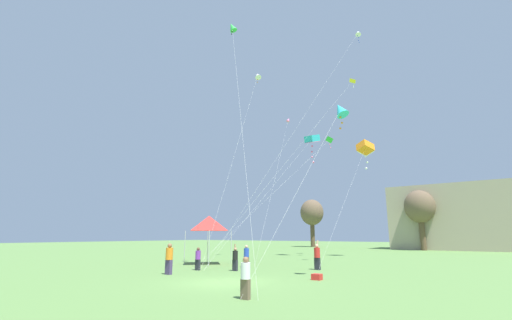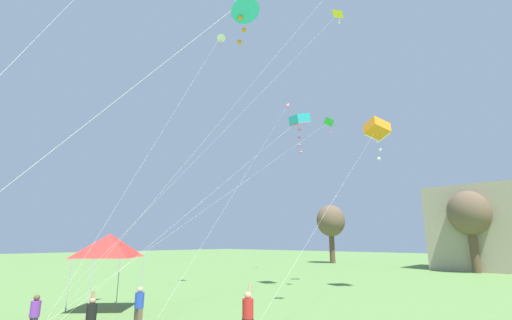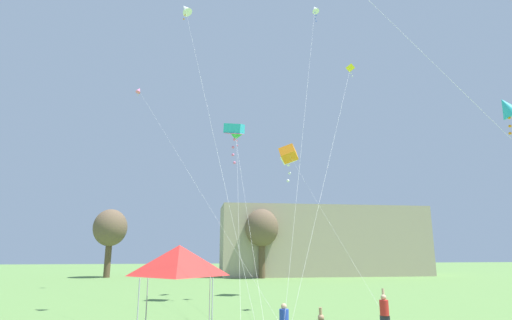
{
  "view_description": "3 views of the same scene",
  "coord_description": "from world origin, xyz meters",
  "px_view_note": "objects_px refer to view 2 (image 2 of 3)",
  "views": [
    {
      "loc": [
        11.81,
        -14.02,
        2.36
      ],
      "look_at": [
        -4.86,
        9.45,
        8.68
      ],
      "focal_mm": 24.0,
      "sensor_mm": 36.0,
      "label": 1
    },
    {
      "loc": [
        10.29,
        -1.16,
        3.55
      ],
      "look_at": [
        -2.97,
        13.32,
        8.21
      ],
      "focal_mm": 24.0,
      "sensor_mm": 36.0,
      "label": 2
    },
    {
      "loc": [
        -7.62,
        -9.75,
        3.72
      ],
      "look_at": [
        -4.39,
        12.39,
        8.79
      ],
      "focal_mm": 28.0,
      "sensor_mm": 36.0,
      "label": 3
    }
  ],
  "objects_px": {
    "person_black_shirt": "(91,317)",
    "kite_yellow_delta_7": "(333,19)",
    "kite_cyan_box_3": "(299,121)",
    "kite_orange_box_8": "(377,129)",
    "person_blue_shirt": "(139,305)",
    "person_red_shirt": "(248,314)",
    "kite_cyan_diamond_1": "(242,3)",
    "kite_pink_diamond_5": "(288,105)",
    "festival_tent": "(109,246)",
    "kite_green_delta_0": "(328,123)",
    "person_purple_shirt": "(35,314)",
    "kite_white_diamond_2": "(221,36)"
  },
  "relations": [
    {
      "from": "kite_cyan_box_3",
      "to": "kite_orange_box_8",
      "type": "xyz_separation_m",
      "value": [
        5.12,
        3.03,
        -1.15
      ]
    },
    {
      "from": "festival_tent",
      "to": "person_purple_shirt",
      "type": "distance_m",
      "value": 5.44
    },
    {
      "from": "kite_yellow_delta_7",
      "to": "kite_green_delta_0",
      "type": "bearing_deg",
      "value": 122.56
    },
    {
      "from": "person_purple_shirt",
      "to": "kite_yellow_delta_7",
      "type": "xyz_separation_m",
      "value": [
        7.78,
        10.45,
        14.71
      ]
    },
    {
      "from": "person_black_shirt",
      "to": "kite_yellow_delta_7",
      "type": "bearing_deg",
      "value": 150.85
    },
    {
      "from": "person_purple_shirt",
      "to": "kite_white_diamond_2",
      "type": "height_order",
      "value": "kite_white_diamond_2"
    },
    {
      "from": "person_red_shirt",
      "to": "person_purple_shirt",
      "type": "height_order",
      "value": "person_red_shirt"
    },
    {
      "from": "person_blue_shirt",
      "to": "festival_tent",
      "type": "bearing_deg",
      "value": 4.63
    },
    {
      "from": "person_black_shirt",
      "to": "kite_cyan_diamond_1",
      "type": "relative_size",
      "value": 0.17
    },
    {
      "from": "kite_cyan_diamond_1",
      "to": "kite_yellow_delta_7",
      "type": "xyz_separation_m",
      "value": [
        -2.68,
        9.8,
        6.04
      ]
    },
    {
      "from": "kite_green_delta_0",
      "to": "kite_cyan_box_3",
      "type": "relative_size",
      "value": 1.19
    },
    {
      "from": "kite_cyan_diamond_1",
      "to": "kite_green_delta_0",
      "type": "bearing_deg",
      "value": 114.75
    },
    {
      "from": "person_blue_shirt",
      "to": "kite_white_diamond_2",
      "type": "bearing_deg",
      "value": -49.41
    },
    {
      "from": "kite_cyan_diamond_1",
      "to": "kite_cyan_box_3",
      "type": "xyz_separation_m",
      "value": [
        -9.84,
        16.55,
        3.65
      ]
    },
    {
      "from": "kite_cyan_diamond_1",
      "to": "kite_white_diamond_2",
      "type": "height_order",
      "value": "kite_white_diamond_2"
    },
    {
      "from": "person_red_shirt",
      "to": "person_purple_shirt",
      "type": "xyz_separation_m",
      "value": [
        -6.54,
        -5.02,
        -0.15
      ]
    },
    {
      "from": "person_black_shirt",
      "to": "kite_orange_box_8",
      "type": "height_order",
      "value": "kite_orange_box_8"
    },
    {
      "from": "person_black_shirt",
      "to": "kite_orange_box_8",
      "type": "xyz_separation_m",
      "value": [
        3.39,
        19.08,
        11.14
      ]
    },
    {
      "from": "person_red_shirt",
      "to": "kite_yellow_delta_7",
      "type": "bearing_deg",
      "value": 13.84
    },
    {
      "from": "kite_white_diamond_2",
      "to": "kite_cyan_diamond_1",
      "type": "bearing_deg",
      "value": -39.26
    },
    {
      "from": "kite_cyan_diamond_1",
      "to": "kite_pink_diamond_5",
      "type": "relative_size",
      "value": 0.41
    },
    {
      "from": "kite_cyan_diamond_1",
      "to": "kite_orange_box_8",
      "type": "bearing_deg",
      "value": 103.57
    },
    {
      "from": "festival_tent",
      "to": "person_blue_shirt",
      "type": "height_order",
      "value": "festival_tent"
    },
    {
      "from": "kite_green_delta_0",
      "to": "kite_yellow_delta_7",
      "type": "relative_size",
      "value": 1.34
    },
    {
      "from": "kite_green_delta_0",
      "to": "kite_pink_diamond_5",
      "type": "bearing_deg",
      "value": 143.56
    },
    {
      "from": "person_blue_shirt",
      "to": "person_red_shirt",
      "type": "height_order",
      "value": "person_red_shirt"
    },
    {
      "from": "person_purple_shirt",
      "to": "kite_cyan_diamond_1",
      "type": "height_order",
      "value": "kite_cyan_diamond_1"
    },
    {
      "from": "person_purple_shirt",
      "to": "person_red_shirt",
      "type": "bearing_deg",
      "value": -77.38
    },
    {
      "from": "person_red_shirt",
      "to": "kite_cyan_box_3",
      "type": "bearing_deg",
      "value": 52.6
    },
    {
      "from": "kite_white_diamond_2",
      "to": "kite_cyan_box_3",
      "type": "distance_m",
      "value": 9.6
    },
    {
      "from": "festival_tent",
      "to": "kite_green_delta_0",
      "type": "relative_size",
      "value": 0.18
    },
    {
      "from": "person_blue_shirt",
      "to": "kite_green_delta_0",
      "type": "bearing_deg",
      "value": -78.28
    },
    {
      "from": "kite_green_delta_0",
      "to": "kite_white_diamond_2",
      "type": "distance_m",
      "value": 11.81
    },
    {
      "from": "kite_green_delta_0",
      "to": "kite_orange_box_8",
      "type": "bearing_deg",
      "value": -7.44
    },
    {
      "from": "person_blue_shirt",
      "to": "kite_orange_box_8",
      "type": "xyz_separation_m",
      "value": [
        4.21,
        16.72,
        11.11
      ]
    },
    {
      "from": "kite_cyan_diamond_1",
      "to": "kite_white_diamond_2",
      "type": "distance_m",
      "value": 20.78
    },
    {
      "from": "person_purple_shirt",
      "to": "kite_orange_box_8",
      "type": "height_order",
      "value": "kite_orange_box_8"
    },
    {
      "from": "kite_pink_diamond_5",
      "to": "person_black_shirt",
      "type": "bearing_deg",
      "value": -67.73
    },
    {
      "from": "kite_cyan_diamond_1",
      "to": "kite_orange_box_8",
      "type": "height_order",
      "value": "kite_orange_box_8"
    },
    {
      "from": "person_black_shirt",
      "to": "kite_yellow_delta_7",
      "type": "relative_size",
      "value": 0.11
    },
    {
      "from": "person_purple_shirt",
      "to": "kite_pink_diamond_5",
      "type": "height_order",
      "value": "kite_pink_diamond_5"
    },
    {
      "from": "kite_orange_box_8",
      "to": "kite_white_diamond_2",
      "type": "bearing_deg",
      "value": -137.68
    },
    {
      "from": "person_black_shirt",
      "to": "person_purple_shirt",
      "type": "height_order",
      "value": "person_black_shirt"
    },
    {
      "from": "kite_orange_box_8",
      "to": "kite_pink_diamond_5",
      "type": "bearing_deg",
      "value": 151.39
    },
    {
      "from": "festival_tent",
      "to": "kite_green_delta_0",
      "type": "bearing_deg",
      "value": 76.9
    },
    {
      "from": "person_black_shirt",
      "to": "festival_tent",
      "type": "bearing_deg",
      "value": -117.5
    },
    {
      "from": "person_red_shirt",
      "to": "kite_pink_diamond_5",
      "type": "relative_size",
      "value": 0.08
    },
    {
      "from": "person_red_shirt",
      "to": "kite_green_delta_0",
      "type": "relative_size",
      "value": 0.09
    },
    {
      "from": "kite_pink_diamond_5",
      "to": "person_blue_shirt",
      "type": "bearing_deg",
      "value": -67.45
    },
    {
      "from": "festival_tent",
      "to": "person_black_shirt",
      "type": "height_order",
      "value": "festival_tent"
    }
  ]
}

